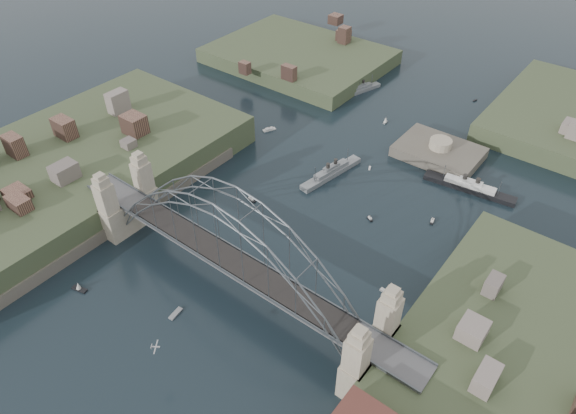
# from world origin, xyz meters

# --- Properties ---
(ground) EXTENTS (500.00, 500.00, 0.00)m
(ground) POSITION_xyz_m (0.00, 0.00, 0.00)
(ground) COLOR black
(ground) RESTS_ON ground
(bridge) EXTENTS (84.00, 13.80, 24.60)m
(bridge) POSITION_xyz_m (0.00, 0.00, 12.32)
(bridge) COLOR #555457
(bridge) RESTS_ON ground
(shore_west) EXTENTS (50.50, 90.00, 12.00)m
(shore_west) POSITION_xyz_m (-57.32, 0.00, 1.97)
(shore_west) COLOR #3B482B
(shore_west) RESTS_ON ground
(headland_nw) EXTENTS (60.00, 45.00, 9.00)m
(headland_nw) POSITION_xyz_m (-55.00, 95.00, 0.50)
(headland_nw) COLOR #3B482B
(headland_nw) RESTS_ON ground
(fort_island) EXTENTS (22.00, 16.00, 9.40)m
(fort_island) POSITION_xyz_m (12.00, 70.00, -0.34)
(fort_island) COLOR #534D41
(fort_island) RESTS_ON ground
(naval_cruiser_near) EXTENTS (6.00, 20.50, 6.10)m
(naval_cruiser_near) POSITION_xyz_m (-6.31, 44.56, 0.95)
(naval_cruiser_near) COLOR gray
(naval_cruiser_near) RESTS_ON ground
(naval_cruiser_far) EXTENTS (7.02, 15.90, 5.40)m
(naval_cruiser_far) POSITION_xyz_m (-25.03, 89.23, 0.84)
(naval_cruiser_far) COLOR gray
(naval_cruiser_far) RESTS_ON ground
(ocean_liner) EXTENTS (23.29, 5.94, 5.67)m
(ocean_liner) POSITION_xyz_m (24.75, 60.93, 0.88)
(ocean_liner) COLOR black
(ocean_liner) RESTS_ON ground
(aeroplane) EXTENTS (1.81, 2.38, 0.40)m
(aeroplane) POSITION_xyz_m (3.39, -22.27, 8.16)
(aeroplane) COLOR #A0A1A6
(small_boat_a) EXTENTS (2.73, 1.21, 1.43)m
(small_boat_a) POSITION_xyz_m (-16.08, 23.87, 0.28)
(small_boat_a) COLOR silver
(small_boat_a) RESTS_ON ground
(small_boat_b) EXTENTS (1.90, 1.41, 1.43)m
(small_boat_b) POSITION_xyz_m (10.84, 35.64, 0.29)
(small_boat_b) COLOR silver
(small_boat_b) RESTS_ON ground
(small_boat_c) EXTENTS (1.50, 3.32, 0.45)m
(small_boat_c) POSITION_xyz_m (-4.61, -11.81, 0.15)
(small_boat_c) COLOR silver
(small_boat_c) RESTS_ON ground
(small_boat_d) EXTENTS (1.22, 2.37, 1.43)m
(small_boat_d) POSITION_xyz_m (22.89, 43.98, 0.29)
(small_boat_d) COLOR silver
(small_boat_d) RESTS_ON ground
(small_boat_e) EXTENTS (2.86, 4.01, 1.43)m
(small_boat_e) POSITION_xyz_m (-33.57, 52.00, 0.28)
(small_boat_e) COLOR silver
(small_boat_e) RESTS_ON ground
(small_boat_f) EXTENTS (1.01, 1.56, 0.45)m
(small_boat_f) POSITION_xyz_m (0.07, 53.53, 0.15)
(small_boat_f) COLOR silver
(small_boat_f) RESTS_ON ground
(small_boat_h) EXTENTS (1.06, 2.00, 2.38)m
(small_boat_h) POSITION_xyz_m (-8.42, 76.87, 0.95)
(small_boat_h) COLOR silver
(small_boat_h) RESTS_ON ground
(small_boat_i) EXTENTS (2.56, 1.04, 0.45)m
(small_boat_i) POSITION_xyz_m (25.01, 18.25, 0.15)
(small_boat_i) COLOR silver
(small_boat_i) RESTS_ON ground
(small_boat_j) EXTENTS (3.51, 1.88, 2.38)m
(small_boat_j) POSITION_xyz_m (-24.78, -19.62, 0.70)
(small_boat_j) COLOR silver
(small_boat_j) RESTS_ON ground
(small_boat_k) EXTENTS (0.89, 1.74, 0.45)m
(small_boat_k) POSITION_xyz_m (7.57, 106.88, 0.15)
(small_boat_k) COLOR silver
(small_boat_k) RESTS_ON ground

